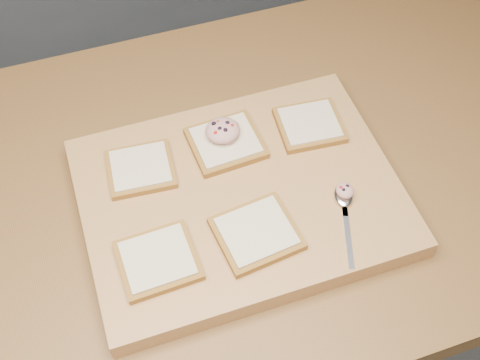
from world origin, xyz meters
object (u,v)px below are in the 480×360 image
object	(u,v)px
cutting_board	(240,197)
spoon	(344,201)
bread_far_center	(226,143)
tuna_salad_dollop	(223,130)

from	to	relation	value
cutting_board	spoon	world-z (taller)	spoon
bread_far_center	tuna_salad_dollop	size ratio (longest dim) A/B	2.10
cutting_board	tuna_salad_dollop	size ratio (longest dim) A/B	8.70
tuna_salad_dollop	spoon	xyz separation A→B (m)	(0.15, -0.18, -0.03)
bread_far_center	spoon	world-z (taller)	bread_far_center
cutting_board	bread_far_center	bearing A→B (deg)	85.97
tuna_salad_dollop	spoon	size ratio (longest dim) A/B	0.39
bread_far_center	tuna_salad_dollop	xyz separation A→B (m)	(-0.00, 0.01, 0.02)
bread_far_center	tuna_salad_dollop	world-z (taller)	tuna_salad_dollop
bread_far_center	cutting_board	bearing A→B (deg)	-94.03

